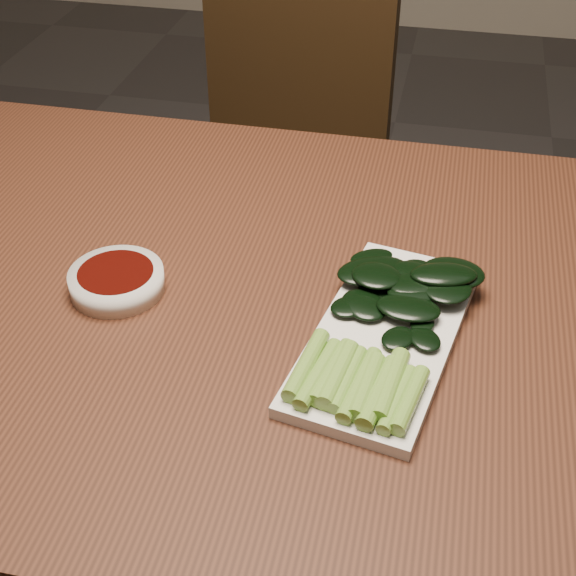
{
  "coord_description": "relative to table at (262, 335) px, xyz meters",
  "views": [
    {
      "loc": [
        0.19,
        -0.71,
        1.32
      ],
      "look_at": [
        0.03,
        -0.0,
        0.76
      ],
      "focal_mm": 50.0,
      "sensor_mm": 36.0,
      "label": 1
    }
  ],
  "objects": [
    {
      "name": "gai_lan",
      "position": [
        0.16,
        -0.05,
        0.1
      ],
      "size": [
        0.19,
        0.29,
        0.03
      ],
      "color": "#73A237",
      "rests_on": "serving_plate"
    },
    {
      "name": "chair_far",
      "position": [
        -0.14,
        0.71,
        -0.19
      ],
      "size": [
        0.45,
        0.45,
        0.89
      ],
      "rotation": [
        0.0,
        0.0,
        -0.14
      ],
      "color": "black",
      "rests_on": "ground"
    },
    {
      "name": "table",
      "position": [
        0.0,
        0.0,
        0.0
      ],
      "size": [
        1.4,
        0.8,
        0.75
      ],
      "color": "#412012",
      "rests_on": "ground"
    },
    {
      "name": "serving_plate",
      "position": [
        0.15,
        -0.06,
        0.08
      ],
      "size": [
        0.19,
        0.32,
        0.01
      ],
      "rotation": [
        0.0,
        0.0,
        -0.18
      ],
      "color": "silver",
      "rests_on": "table"
    },
    {
      "name": "sauce_bowl",
      "position": [
        -0.16,
        -0.04,
        0.09
      ],
      "size": [
        0.11,
        0.11,
        0.03
      ],
      "color": "silver",
      "rests_on": "table"
    }
  ]
}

